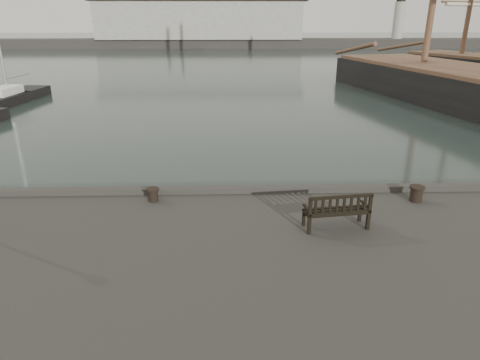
# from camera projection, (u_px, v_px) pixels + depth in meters

# --- Properties ---
(ground) EXTENTS (400.00, 400.00, 0.00)m
(ground) POSITION_uv_depth(u_px,v_px,m) (284.00, 234.00, 13.95)
(ground) COLOR black
(ground) RESTS_ON ground
(breakwater) EXTENTS (140.00, 9.50, 12.20)m
(breakwater) POSITION_uv_depth(u_px,v_px,m) (215.00, 28.00, 98.23)
(breakwater) COLOR #383530
(breakwater) RESTS_ON ground
(bench) EXTENTS (1.72, 0.78, 0.95)m
(bench) POSITION_uv_depth(u_px,v_px,m) (336.00, 217.00, 10.87)
(bench) COLOR black
(bench) RESTS_ON quay
(bollard_left) EXTENTS (0.43, 0.43, 0.39)m
(bollard_left) POSITION_uv_depth(u_px,v_px,m) (153.00, 195.00, 12.53)
(bollard_left) COLOR black
(bollard_left) RESTS_ON quay
(bollard_right) EXTENTS (0.44, 0.44, 0.46)m
(bollard_right) POSITION_uv_depth(u_px,v_px,m) (416.00, 194.00, 12.50)
(bollard_right) COLOR black
(bollard_right) RESTS_ON quay
(yacht_d) EXTENTS (3.20, 8.78, 10.94)m
(yacht_d) POSITION_uv_depth(u_px,v_px,m) (13.00, 100.00, 35.50)
(yacht_d) COLOR black
(yacht_d) RESTS_ON ground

